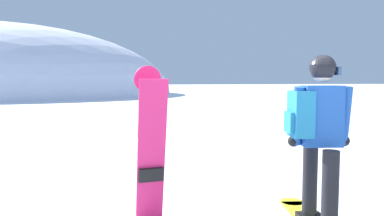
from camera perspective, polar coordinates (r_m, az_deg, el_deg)
name	(u,v)px	position (r m, az deg, el deg)	size (l,w,h in m)	color
ridge_peak_main	(1,95)	(44.28, -28.52, 1.92)	(37.60, 33.84, 15.27)	white
snowboarder_main	(317,138)	(3.61, 19.62, -4.61)	(0.70, 1.78, 1.71)	yellow
spare_snowboard	(151,145)	(3.59, -6.68, -5.94)	(0.28, 0.37, 1.63)	#D11E5B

